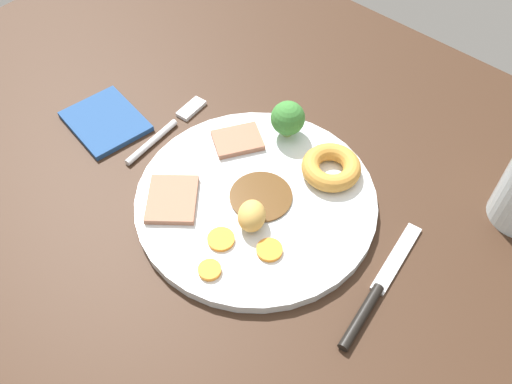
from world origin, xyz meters
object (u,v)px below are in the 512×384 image
carrot_coin_front (210,270)px  folded_napkin (105,121)px  fork (169,128)px  roast_potato_left (252,216)px  meat_slice_under (238,140)px  knife (375,294)px  yorkshire_pudding (331,167)px  meat_slice_main (172,199)px  dinner_plate (256,200)px  carrot_coin_back (269,250)px  broccoli_floret (288,118)px  carrot_coin_side (221,239)px

carrot_coin_front → folded_napkin: (-28.28, 7.67, -1.30)cm
fork → roast_potato_left: bearing=-109.3°
meat_slice_under → fork: size_ratio=0.41×
meat_slice_under → carrot_coin_front: size_ratio=2.40×
meat_slice_under → knife: 26.88cm
yorkshire_pudding → fork: size_ratio=0.49×
meat_slice_main → knife: bearing=14.4°
dinner_plate → carrot_coin_back: carrot_coin_back is taller
dinner_plate → meat_slice_main: (-7.20, -7.28, 1.10)cm
dinner_plate → fork: 17.74cm
yorkshire_pudding → broccoli_floret: (-8.54, 1.65, 1.74)cm
meat_slice_under → roast_potato_left: (10.26, -8.58, 1.29)cm
broccoli_floret → folded_napkin: size_ratio=0.47×
dinner_plate → carrot_coin_side: size_ratio=9.36×
dinner_plate → broccoli_floret: (-4.04, 10.80, 3.58)cm
carrot_coin_front → broccoli_floret: bearing=108.0°
roast_potato_left → fork: size_ratio=0.26×
broccoli_floret → roast_potato_left: bearing=-65.8°
carrot_coin_front → meat_slice_main: bearing=159.2°
carrot_coin_back → fork: size_ratio=0.20×
roast_potato_left → carrot_coin_back: 4.49cm
carrot_coin_back → yorkshire_pudding: bearing=97.4°
carrot_coin_side → fork: size_ratio=0.21×
roast_potato_left → fork: 20.76cm
meat_slice_main → fork: meat_slice_main is taller
meat_slice_main → carrot_coin_side: (8.39, -0.15, -0.15)cm
carrot_coin_front → carrot_coin_back: bearing=63.2°
carrot_coin_side → fork: (-18.86, 8.97, -1.26)cm
knife → carrot_coin_side: bearing=103.6°
meat_slice_main → roast_potato_left: 10.38cm
meat_slice_under → roast_potato_left: bearing=-39.9°
yorkshire_pudding → carrot_coin_front: 20.41cm
carrot_coin_back → knife: 12.64cm
yorkshire_pudding → roast_potato_left: 12.71cm
carrot_coin_side → folded_napkin: 26.69cm
yorkshire_pudding → carrot_coin_side: 16.93cm
carrot_coin_front → fork: (-20.76, 12.74, -1.31)cm
carrot_coin_front → knife: size_ratio=0.14×
folded_napkin → meat_slice_main: bearing=-11.8°
folded_napkin → meat_slice_under: bearing=26.9°
meat_slice_under → carrot_coin_back: (14.26, -10.02, -0.13)cm
roast_potato_left → carrot_coin_back: size_ratio=1.33×
yorkshire_pudding → fork: (-22.17, -7.61, -2.15)cm
dinner_plate → yorkshire_pudding: yorkshire_pudding is taller
yorkshire_pudding → folded_napkin: 32.36cm
carrot_coin_side → folded_napkin: bearing=171.6°
fork → knife: (35.90, -2.30, 0.06)cm
meat_slice_under → carrot_coin_front: 19.78cm
dinner_plate → yorkshire_pudding: (4.50, 9.15, 1.84)cm
carrot_coin_side → carrot_coin_back: bearing=27.1°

